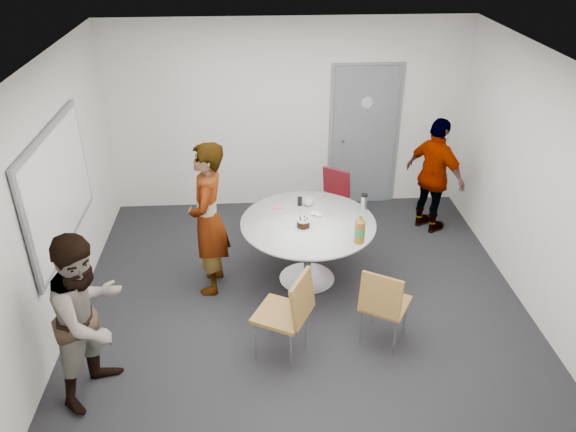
{
  "coord_description": "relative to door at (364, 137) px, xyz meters",
  "views": [
    {
      "loc": [
        -0.47,
        -5.01,
        3.97
      ],
      "look_at": [
        -0.14,
        0.25,
        1.02
      ],
      "focal_mm": 35.0,
      "sensor_mm": 36.0,
      "label": 1
    }
  ],
  "objects": [
    {
      "name": "floor",
      "position": [
        -1.1,
        -2.48,
        -1.03
      ],
      "size": [
        5.0,
        5.0,
        0.0
      ],
      "primitive_type": "plane",
      "color": "black",
      "rests_on": "ground"
    },
    {
      "name": "ceiling",
      "position": [
        -1.1,
        -2.48,
        1.67
      ],
      "size": [
        5.0,
        5.0,
        0.0
      ],
      "primitive_type": "plane",
      "rotation": [
        3.14,
        0.0,
        0.0
      ],
      "color": "silver",
      "rests_on": "wall_back"
    },
    {
      "name": "wall_back",
      "position": [
        -1.1,
        0.02,
        0.32
      ],
      "size": [
        5.0,
        0.0,
        5.0
      ],
      "primitive_type": "plane",
      "rotation": [
        1.57,
        0.0,
        0.0
      ],
      "color": "silver",
      "rests_on": "floor"
    },
    {
      "name": "wall_left",
      "position": [
        -3.6,
        -2.48,
        0.32
      ],
      "size": [
        0.0,
        5.0,
        5.0
      ],
      "primitive_type": "plane",
      "rotation": [
        1.57,
        0.0,
        1.57
      ],
      "color": "silver",
      "rests_on": "floor"
    },
    {
      "name": "wall_right",
      "position": [
        1.4,
        -2.48,
        0.32
      ],
      "size": [
        0.0,
        5.0,
        5.0
      ],
      "primitive_type": "plane",
      "rotation": [
        1.57,
        0.0,
        -1.57
      ],
      "color": "silver",
      "rests_on": "floor"
    },
    {
      "name": "wall_front",
      "position": [
        -1.1,
        -4.98,
        0.32
      ],
      "size": [
        5.0,
        0.0,
        5.0
      ],
      "primitive_type": "plane",
      "rotation": [
        -1.57,
        0.0,
        0.0
      ],
      "color": "silver",
      "rests_on": "floor"
    },
    {
      "name": "door",
      "position": [
        0.0,
        0.0,
        0.0
      ],
      "size": [
        1.02,
        0.17,
        2.12
      ],
      "color": "slate",
      "rests_on": "wall_back"
    },
    {
      "name": "whiteboard",
      "position": [
        -3.56,
        -2.28,
        0.42
      ],
      "size": [
        0.04,
        1.9,
        1.25
      ],
      "color": "gray",
      "rests_on": "wall_left"
    },
    {
      "name": "table",
      "position": [
        -0.96,
        -2.01,
        -0.33
      ],
      "size": [
        1.54,
        1.54,
        1.13
      ],
      "color": "silver",
      "rests_on": "floor"
    },
    {
      "name": "chair_near_left",
      "position": [
        -1.28,
        -3.28,
        -0.43
      ],
      "size": [
        0.66,
        0.63,
        0.97
      ],
      "rotation": [
        0.0,
        0.0,
        1.09
      ],
      "color": "brown",
      "rests_on": "floor"
    },
    {
      "name": "chair_near_right",
      "position": [
        -0.36,
        -3.18,
        -0.47
      ],
      "size": [
        0.6,
        0.62,
        0.91
      ],
      "rotation": [
        0.0,
        0.0,
        -0.53
      ],
      "color": "brown",
      "rests_on": "floor"
    },
    {
      "name": "chair_far",
      "position": [
        -0.55,
        -0.81,
        -0.5
      ],
      "size": [
        0.59,
        0.6,
        0.86
      ],
      "rotation": [
        0.0,
        0.0,
        2.52
      ],
      "color": "maroon",
      "rests_on": "floor"
    },
    {
      "name": "person_main",
      "position": [
        -2.11,
        -2.05,
        -0.12
      ],
      "size": [
        0.49,
        0.69,
        1.81
      ],
      "primitive_type": "imported",
      "rotation": [
        0.0,
        0.0,
        -1.66
      ],
      "color": "#A5C6EA",
      "rests_on": "floor"
    },
    {
      "name": "person_left",
      "position": [
        -3.05,
        -3.58,
        -0.2
      ],
      "size": [
        0.91,
        1.0,
        1.65
      ],
      "primitive_type": "imported",
      "rotation": [
        0.0,
        0.0,
        1.12
      ],
      "color": "white",
      "rests_on": "floor"
    },
    {
      "name": "person_right",
      "position": [
        0.8,
        -0.89,
        -0.23
      ],
      "size": [
        0.85,
        0.99,
        1.59
      ],
      "primitive_type": "imported",
      "rotation": [
        0.0,
        0.0,
        2.17
      ],
      "color": "black",
      "rests_on": "floor"
    }
  ]
}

